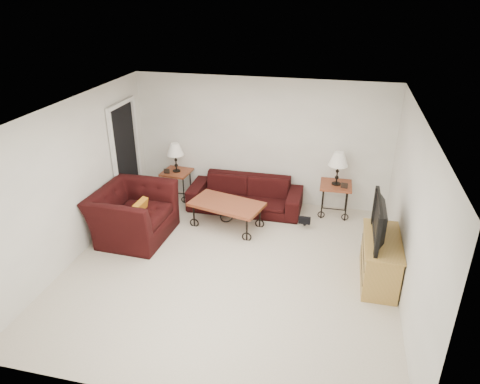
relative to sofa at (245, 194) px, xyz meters
name	(u,v)px	position (x,y,z in m)	size (l,w,h in m)	color
ground	(230,268)	(0.21, -2.02, -0.32)	(5.00, 5.00, 0.00)	beige
wall_back	(261,142)	(0.21, 0.48, 0.93)	(5.00, 0.02, 2.50)	white
wall_front	(163,309)	(0.21, -4.52, 0.93)	(5.00, 0.02, 2.50)	white
wall_left	(74,181)	(-2.29, -2.02, 0.93)	(0.02, 5.00, 2.50)	white
wall_right	(411,215)	(2.71, -2.02, 0.93)	(0.02, 5.00, 2.50)	white
ceiling	(228,112)	(0.21, -2.02, 2.18)	(5.00, 5.00, 0.00)	white
doorway	(126,158)	(-2.26, -0.37, 0.70)	(0.08, 0.94, 2.04)	black
sofa	(245,194)	(0.00, 0.00, 0.00)	(2.18, 0.85, 0.64)	black
side_table_left	(177,185)	(-1.47, 0.18, -0.02)	(0.54, 0.54, 0.59)	brown
side_table_right	(335,199)	(1.71, 0.18, 0.00)	(0.58, 0.58, 0.63)	brown
lamp_left	(176,158)	(-1.47, 0.18, 0.57)	(0.34, 0.34, 0.59)	black
lamp_right	(338,169)	(1.71, 0.18, 0.63)	(0.36, 0.36, 0.63)	black
photo_frame_left	(167,171)	(-1.62, 0.03, 0.32)	(0.12, 0.02, 0.10)	black
photo_frame_right	(344,186)	(1.86, 0.03, 0.37)	(0.13, 0.02, 0.11)	black
coffee_table	(227,215)	(-0.17, -0.76, -0.08)	(1.28, 0.70, 0.48)	brown
armchair	(133,214)	(-1.67, -1.44, 0.12)	(1.35, 1.18, 0.88)	black
throw_pillow	(139,212)	(-1.52, -1.49, 0.20)	(0.40, 0.10, 0.40)	#C07418
tv_stand	(380,260)	(2.44, -1.80, 0.03)	(0.49, 1.17, 0.70)	#B88944
television	(385,221)	(2.42, -1.80, 0.69)	(1.05, 0.14, 0.61)	black
backpack	(305,216)	(1.22, -0.41, -0.11)	(0.33, 0.25, 0.43)	black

